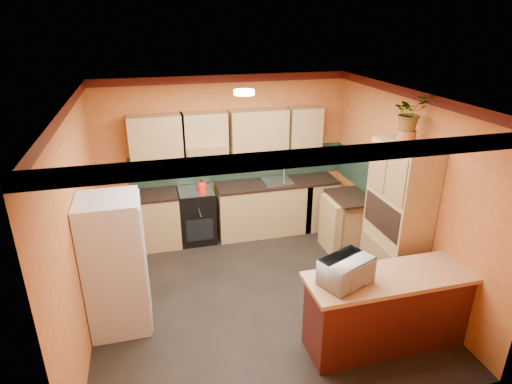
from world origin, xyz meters
TOP-DOWN VIEW (x-y plane):
  - room_shell at (0.02, 0.28)m, footprint 4.24×4.24m
  - base_cabinets_back at (0.07, 1.80)m, footprint 3.65×0.60m
  - countertop_back at (0.07, 1.80)m, footprint 3.65×0.62m
  - stove at (-0.56, 1.80)m, footprint 0.58×0.58m
  - kettle at (-0.46, 1.75)m, footprint 0.19×0.19m
  - sink at (0.84, 1.80)m, footprint 0.48×0.40m
  - base_cabinets_right at (1.80, 0.90)m, footprint 0.60×0.80m
  - countertop_right at (1.80, 0.90)m, footprint 0.62×0.80m
  - fridge at (-1.75, -0.14)m, footprint 0.68×0.66m
  - pantry at (1.85, -0.29)m, footprint 0.48×0.90m
  - fern_pot at (1.85, -0.24)m, footprint 0.22×0.22m
  - fern at (1.85, -0.24)m, footprint 0.45×0.40m
  - breakfast_bar at (1.19, -1.27)m, footprint 1.80×0.55m
  - bar_top at (1.19, -1.27)m, footprint 1.90×0.65m
  - microwave at (0.64, -1.27)m, footprint 0.63×0.55m

SIDE VIEW (x-z plane):
  - base_cabinets_back at x=0.07m, z-range 0.00..0.88m
  - base_cabinets_right at x=1.80m, z-range 0.00..0.88m
  - breakfast_bar at x=1.19m, z-range 0.00..0.88m
  - stove at x=-0.56m, z-range 0.00..0.91m
  - fridge at x=-1.75m, z-range 0.00..1.70m
  - countertop_back at x=0.07m, z-range 0.88..0.92m
  - countertop_right at x=1.80m, z-range 0.88..0.92m
  - bar_top at x=1.19m, z-range 0.88..0.93m
  - sink at x=0.84m, z-range 0.92..0.95m
  - kettle at x=-0.46m, z-range 0.91..1.09m
  - pantry at x=1.85m, z-range 0.00..2.10m
  - microwave at x=0.64m, z-range 0.93..1.23m
  - room_shell at x=0.02m, z-range 0.73..3.45m
  - fern_pot at x=1.85m, z-range 2.10..2.26m
  - fern at x=1.85m, z-range 2.26..2.70m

